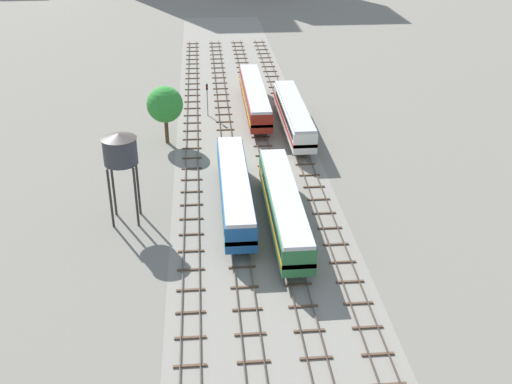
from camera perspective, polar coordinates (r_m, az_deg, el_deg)
name	(u,v)px	position (r m, az deg, el deg)	size (l,w,h in m)	color
ground_plane	(251,176)	(71.56, -0.49, 1.47)	(480.00, 480.00, 0.00)	slate
ballast_bed	(251,176)	(71.56, -0.49, 1.47)	(17.48, 176.00, 0.01)	gray
track_far_left	(192,173)	(72.25, -5.89, 1.70)	(2.40, 126.00, 0.29)	#47382D
track_left	(231,172)	(72.28, -2.33, 1.84)	(2.40, 126.00, 0.29)	#47382D
track_centre_left	(269,170)	(72.59, 1.21, 1.98)	(2.40, 126.00, 0.29)	#47382D
track_centre	(307,169)	(73.18, 4.72, 2.10)	(2.40, 126.00, 0.29)	#47382D
diesel_railcar_centre_left_nearest	(284,205)	(59.94, 2.57, -1.18)	(2.96, 20.50, 3.80)	#286638
diesel_railcar_left_near	(235,188)	(63.08, -1.95, 0.36)	(2.96, 20.50, 3.80)	#194C8C
diesel_railcar_centre_mid	(294,114)	(83.09, 3.45, 7.11)	(2.96, 20.50, 3.80)	white
passenger_coach_centre_left_midfar	(255,96)	(90.06, -0.13, 8.78)	(2.96, 22.00, 3.80)	maroon
water_tower	(120,150)	(60.57, -12.30, 3.75)	(3.40, 3.40, 9.31)	#2D2826
signal_post_nearest	(207,95)	(89.12, -4.48, 8.81)	(0.28, 0.47, 4.78)	gray
lineside_tree_0	(165,105)	(79.58, -8.32, 7.90)	(4.57, 4.57, 7.45)	#4C331E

